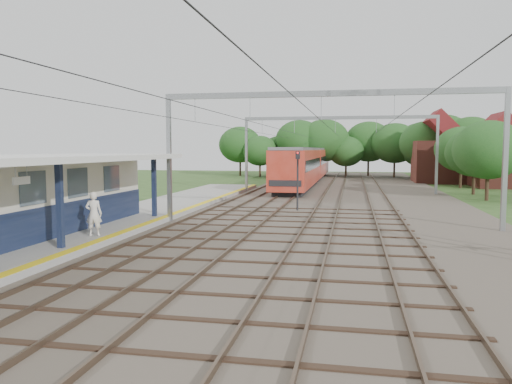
# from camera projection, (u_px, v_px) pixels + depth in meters

# --- Properties ---
(ground) EXTENTS (160.00, 160.00, 0.00)m
(ground) POSITION_uv_depth(u_px,v_px,m) (142.00, 321.00, 11.79)
(ground) COLOR #2D4C1E
(ground) RESTS_ON ground
(ballast_bed) EXTENTS (18.00, 90.00, 0.10)m
(ballast_bed) POSITION_uv_depth(u_px,v_px,m) (342.00, 199.00, 40.36)
(ballast_bed) COLOR #473D33
(ballast_bed) RESTS_ON ground
(platform) EXTENTS (5.00, 52.00, 0.35)m
(platform) POSITION_uv_depth(u_px,v_px,m) (119.00, 221.00, 26.90)
(platform) COLOR gray
(platform) RESTS_ON ground
(yellow_stripe) EXTENTS (0.45, 52.00, 0.01)m
(yellow_stripe) POSITION_uv_depth(u_px,v_px,m) (159.00, 219.00, 26.45)
(yellow_stripe) COLOR yellow
(yellow_stripe) RESTS_ON platform
(station_building) EXTENTS (3.41, 18.00, 3.40)m
(station_building) POSITION_uv_depth(u_px,v_px,m) (7.00, 199.00, 20.15)
(station_building) COLOR beige
(station_building) RESTS_ON platform
(canopy) EXTENTS (6.40, 20.00, 3.44)m
(canopy) POSITION_uv_depth(u_px,v_px,m) (13.00, 160.00, 18.83)
(canopy) COLOR #111A36
(canopy) RESTS_ON platform
(rail_tracks) EXTENTS (11.80, 88.00, 0.15)m
(rail_tracks) POSITION_uv_depth(u_px,v_px,m) (311.00, 196.00, 40.83)
(rail_tracks) COLOR brown
(rail_tracks) RESTS_ON ballast_bed
(catenary_system) EXTENTS (17.22, 88.00, 7.00)m
(catenary_system) POSITION_uv_depth(u_px,v_px,m) (333.00, 128.00, 35.39)
(catenary_system) COLOR gray
(catenary_system) RESTS_ON ground
(tree_band) EXTENTS (31.72, 30.88, 8.82)m
(tree_band) POSITION_uv_depth(u_px,v_px,m) (346.00, 142.00, 66.49)
(tree_band) COLOR #382619
(tree_band) RESTS_ON ground
(house_near) EXTENTS (7.00, 6.12, 7.89)m
(house_near) POSITION_uv_depth(u_px,v_px,m) (509.00, 159.00, 52.51)
(house_near) COLOR brown
(house_near) RESTS_ON ground
(house_far) EXTENTS (8.00, 6.12, 8.66)m
(house_far) POSITION_uv_depth(u_px,v_px,m) (449.00, 156.00, 59.31)
(house_far) COLOR brown
(house_far) RESTS_ON ground
(person) EXTENTS (0.78, 0.60, 1.90)m
(person) POSITION_uv_depth(u_px,v_px,m) (94.00, 214.00, 21.25)
(person) COLOR white
(person) RESTS_ON platform
(train) EXTENTS (3.13, 39.01, 4.10)m
(train) POSITION_uv_depth(u_px,v_px,m) (307.00, 164.00, 58.99)
(train) COLOR black
(train) RESTS_ON ballast_bed
(signal_post) EXTENTS (0.28, 0.26, 3.90)m
(signal_post) POSITION_uv_depth(u_px,v_px,m) (298.00, 175.00, 31.98)
(signal_post) COLOR black
(signal_post) RESTS_ON ground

